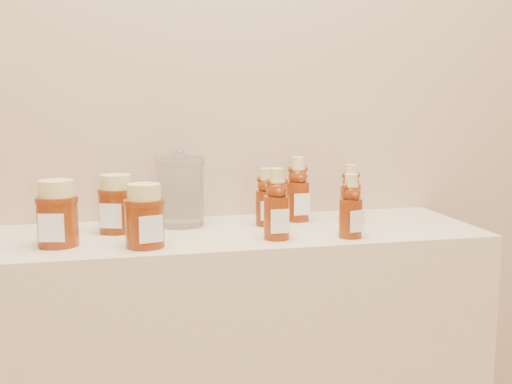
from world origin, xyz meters
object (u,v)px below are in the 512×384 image
object	(u,v)px
bear_bottle_back_left	(266,193)
honey_jar_left	(57,213)
bear_bottle_front_left	(277,199)
glass_canister	(181,189)

from	to	relation	value
bear_bottle_back_left	honey_jar_left	world-z (taller)	bear_bottle_back_left
bear_bottle_back_left	bear_bottle_front_left	bearing A→B (deg)	-91.40
bear_bottle_front_left	bear_bottle_back_left	bearing A→B (deg)	85.89
bear_bottle_back_left	bear_bottle_front_left	size ratio (longest dim) A/B	0.89
bear_bottle_back_left	honey_jar_left	bearing A→B (deg)	-163.86
bear_bottle_back_left	glass_canister	distance (m)	0.22
honey_jar_left	bear_bottle_front_left	bearing A→B (deg)	8.19
bear_bottle_front_left	glass_canister	world-z (taller)	glass_canister
bear_bottle_back_left	honey_jar_left	size ratio (longest dim) A/B	1.13
honey_jar_left	glass_canister	distance (m)	0.33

